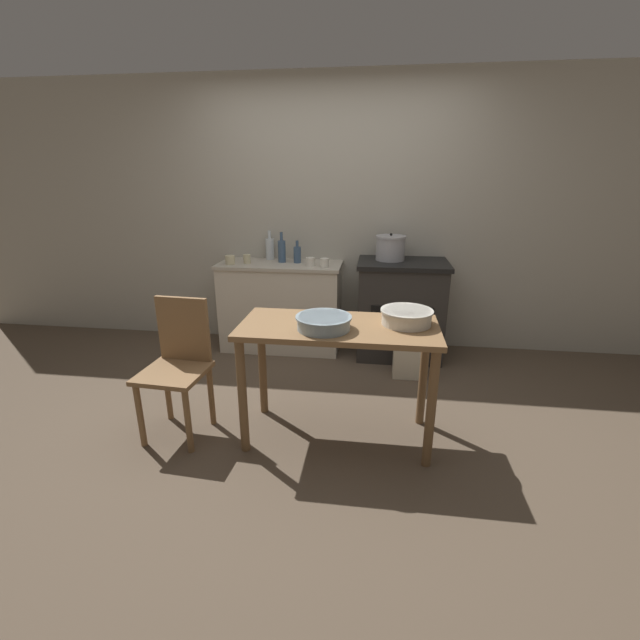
{
  "coord_description": "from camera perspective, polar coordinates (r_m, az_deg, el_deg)",
  "views": [
    {
      "loc": [
        0.43,
        -2.65,
        1.67
      ],
      "look_at": [
        0.0,
        0.56,
        0.56
      ],
      "focal_mm": 24.0,
      "sensor_mm": 36.0,
      "label": 1
    }
  ],
  "objects": [
    {
      "name": "counter_cabinet",
      "position": [
        4.25,
        -5.17,
        1.89
      ],
      "size": [
        1.18,
        0.52,
        0.86
      ],
      "color": "beige",
      "rests_on": "ground_plane"
    },
    {
      "name": "flour_sack",
      "position": [
        3.77,
        11.7,
        -4.74
      ],
      "size": [
        0.25,
        0.18,
        0.37
      ],
      "primitive_type": "cube",
      "color": "beige",
      "rests_on": "ground_plane"
    },
    {
      "name": "cup_center_right",
      "position": [
        4.0,
        -1.29,
        7.79
      ],
      "size": [
        0.08,
        0.08,
        0.08
      ],
      "primitive_type": "cylinder",
      "color": "silver",
      "rests_on": "counter_cabinet"
    },
    {
      "name": "bottle_mid_left",
      "position": [
        4.33,
        -6.7,
        9.48
      ],
      "size": [
        0.08,
        0.08,
        0.28
      ],
      "color": "silver",
      "rests_on": "counter_cabinet"
    },
    {
      "name": "cup_mid_right",
      "position": [
        4.16,
        -11.91,
        7.85
      ],
      "size": [
        0.09,
        0.09,
        0.08
      ],
      "primitive_type": "cylinder",
      "color": "beige",
      "rests_on": "counter_cabinet"
    },
    {
      "name": "wall_back",
      "position": [
        4.28,
        1.89,
        13.61
      ],
      "size": [
        8.0,
        0.07,
        2.55
      ],
      "color": "#B2AD9E",
      "rests_on": "ground_plane"
    },
    {
      "name": "work_table",
      "position": [
        2.68,
        2.47,
        -3.24
      ],
      "size": [
        1.22,
        0.57,
        0.79
      ],
      "color": "olive",
      "rests_on": "ground_plane"
    },
    {
      "name": "stock_pot",
      "position": [
        4.02,
        9.37,
        9.47
      ],
      "size": [
        0.27,
        0.27,
        0.25
      ],
      "color": "#A8A8AD",
      "rests_on": "stove"
    },
    {
      "name": "ground_plane",
      "position": [
        3.17,
        -1.39,
        -12.94
      ],
      "size": [
        14.0,
        14.0,
        0.0
      ],
      "primitive_type": "plane",
      "color": "brown"
    },
    {
      "name": "chair",
      "position": [
        2.97,
        -18.39,
        -5.49
      ],
      "size": [
        0.43,
        0.43,
        0.91
      ],
      "rotation": [
        0.0,
        0.0,
        -0.07
      ],
      "color": "olive",
      "rests_on": "ground_plane"
    },
    {
      "name": "cup_center_left",
      "position": [
        3.94,
        0.6,
        7.65
      ],
      "size": [
        0.08,
        0.08,
        0.08
      ],
      "primitive_type": "cylinder",
      "color": "silver",
      "rests_on": "counter_cabinet"
    },
    {
      "name": "mixing_bowl_small",
      "position": [
        2.54,
        0.49,
        -0.24
      ],
      "size": [
        0.34,
        0.34,
        0.08
      ],
      "color": "#93A8B2",
      "rests_on": "work_table"
    },
    {
      "name": "cup_center",
      "position": [
        4.16,
        -9.7,
        8.02
      ],
      "size": [
        0.07,
        0.07,
        0.08
      ],
      "primitive_type": "cylinder",
      "color": "beige",
      "rests_on": "counter_cabinet"
    },
    {
      "name": "mixing_bowl_large",
      "position": [
        2.68,
        11.47,
        0.51
      ],
      "size": [
        0.32,
        0.32,
        0.09
      ],
      "color": "silver",
      "rests_on": "work_table"
    },
    {
      "name": "bottle_left",
      "position": [
        4.17,
        -5.12,
        9.18
      ],
      "size": [
        0.07,
        0.07,
        0.29
      ],
      "color": "#3D5675",
      "rests_on": "counter_cabinet"
    },
    {
      "name": "stove",
      "position": [
        4.11,
        10.66,
        1.46
      ],
      "size": [
        0.82,
        0.6,
        0.92
      ],
      "color": "#2D2B28",
      "rests_on": "ground_plane"
    },
    {
      "name": "bottle_far_left",
      "position": [
        4.14,
        -3.05,
        8.75
      ],
      "size": [
        0.07,
        0.07,
        0.21
      ],
      "color": "#3D5675",
      "rests_on": "counter_cabinet"
    }
  ]
}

